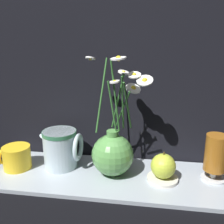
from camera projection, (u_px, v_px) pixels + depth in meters
ground_plane at (112, 178)px, 0.77m from camera, size 6.00×6.00×0.00m
shelf at (112, 177)px, 0.77m from camera, size 0.76×0.24×0.01m
vase_with_flowers at (112, 152)px, 0.76m from camera, size 0.20×0.14×0.36m
yellow_mug at (16, 157)px, 0.80m from camera, size 0.10×0.09×0.07m
ceramic_pitcher at (61, 147)px, 0.80m from camera, size 0.13×0.11×0.13m
tea_glass at (216, 155)px, 0.72m from camera, size 0.07×0.07×0.14m
saucer_plate at (162, 179)px, 0.74m from camera, size 0.09×0.09×0.01m
orange_fruit at (163, 166)px, 0.73m from camera, size 0.07×0.07×0.08m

